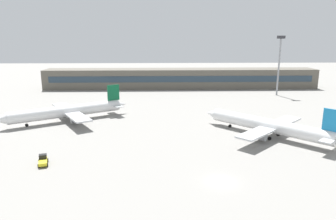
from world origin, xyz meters
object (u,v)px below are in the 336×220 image
at_px(airplane_near, 267,125).
at_px(airplane_mid, 66,111).
at_px(floodlight_tower_west, 279,61).
at_px(baggage_tug_yellow, 43,160).

height_order(airplane_near, airplane_mid, airplane_mid).
xyz_separation_m(airplane_near, floodlight_tower_west, (22.78, 54.14, 11.31)).
bearing_deg(baggage_tug_yellow, floodlight_tower_west, 44.38).
bearing_deg(floodlight_tower_west, airplane_mid, -153.05).
bearing_deg(airplane_near, baggage_tug_yellow, -162.03).
bearing_deg(airplane_mid, floodlight_tower_west, 26.95).
distance_m(airplane_near, airplane_mid, 55.31).
bearing_deg(airplane_near, airplane_mid, 163.64).
xyz_separation_m(airplane_mid, floodlight_tower_west, (75.85, 38.56, 11.24)).
height_order(airplane_near, floodlight_tower_west, floodlight_tower_west).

